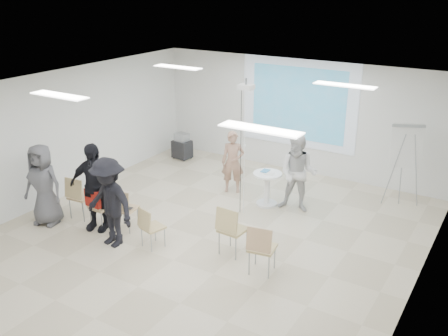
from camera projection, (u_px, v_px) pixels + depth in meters
The scene contains 30 objects.
floor at pixel (203, 240), 10.08m from camera, with size 8.00×9.00×0.10m, color beige.
ceiling at pixel (201, 88), 8.98m from camera, with size 8.00×9.00×0.10m, color white.
wall_back at pixel (298, 116), 13.15m from camera, with size 8.00×0.10×3.00m, color silver.
wall_left at pixel (57, 136), 11.51m from camera, with size 0.10×9.00×3.00m, color silver.
wall_right at pixel (424, 219), 7.55m from camera, with size 0.10×9.00×3.00m, color silver.
projection_halo at pixel (298, 104), 12.97m from camera, with size 3.20×0.01×2.30m, color silver.
projection_image at pixel (298, 104), 12.96m from camera, with size 2.60×0.01×1.90m, color teal.
pedestal_table at pixel (267, 187), 11.37m from camera, with size 0.69×0.69×0.81m.
player_left at pixel (233, 158), 11.96m from camera, with size 0.63×0.43×1.73m, color tan.
player_right at pixel (298, 169), 10.94m from camera, with size 0.94×0.76×1.96m, color silver.
controller_left at pixel (245, 146), 11.98m from camera, with size 0.04×0.13×0.04m, color white.
controller_right at pixel (296, 150), 11.10m from camera, with size 0.04×0.11×0.04m, color white.
chair_far_left at pixel (78, 194), 10.68m from camera, with size 0.49×0.52×0.97m.
chair_left_mid at pixel (98, 205), 10.31m from camera, with size 0.44×0.47×0.89m.
chair_left_inner at pixel (123, 207), 10.18m from camera, with size 0.50×0.53×0.91m.
chair_center at pixel (149, 225), 9.53m from camera, with size 0.49×0.51×0.83m.
chair_right_inner at pixel (231, 227), 9.24m from camera, with size 0.49×0.53×0.99m.
chair_right_far at pixel (261, 246), 8.64m from camera, with size 0.52×0.55×0.95m.
red_jacket at pixel (93, 198), 10.12m from camera, with size 0.39×0.09×0.37m, color maroon.
laptop at pixel (126, 207), 10.28m from camera, with size 0.33×0.24×0.03m, color black.
audience_left at pixel (94, 181), 10.08m from camera, with size 1.25×0.75×2.14m, color black.
audience_mid at pixel (109, 197), 9.47m from camera, with size 1.32×0.72×2.04m, color black.
audience_outer at pixel (43, 180), 10.35m from camera, with size 0.96×0.63×1.97m, color #5B5A60.
flipchart_easel at pixel (406, 147), 11.03m from camera, with size 0.76×0.61×1.91m.
av_cart at pixel (182, 147), 14.39m from camera, with size 0.54×0.45×0.75m.
ceiling_projector at pixel (246, 93), 10.24m from camera, with size 0.30×0.25×3.00m.
fluor_panel_nw at pixel (178, 67), 11.57m from camera, with size 1.20×0.30×0.02m, color white.
fluor_panel_ne at pixel (345, 85), 9.62m from camera, with size 1.20×0.30×0.02m, color white.
fluor_panel_sw at pixel (59, 95), 8.79m from camera, with size 1.20×0.30×0.02m, color white.
fluor_panel_se at pixel (260, 129), 6.83m from camera, with size 1.20×0.30×0.02m, color white.
Camera 1 is at (5.02, -7.36, 4.91)m, focal length 40.00 mm.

